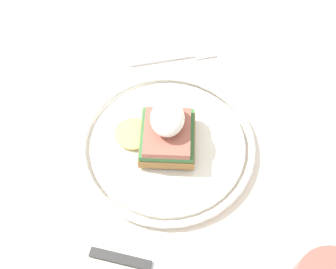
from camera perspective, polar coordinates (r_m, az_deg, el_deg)
name	(u,v)px	position (r m, az deg, el deg)	size (l,w,h in m)	color
ground_plane	(168,263)	(1.30, 0.02, -17.01)	(6.00, 6.00, 0.00)	#B2ADA3
dining_table	(168,166)	(0.73, 0.03, -4.34)	(0.90, 0.86, 0.73)	beige
plate	(168,145)	(0.61, 0.00, -1.37)	(0.25, 0.25, 0.02)	silver
sandwich	(167,131)	(0.58, -0.11, 0.41)	(0.09, 0.12, 0.07)	#9E703D
fork	(178,57)	(0.71, 1.30, 10.44)	(0.05, 0.15, 0.00)	silver
knife	(150,266)	(0.54, -2.41, -17.39)	(0.05, 0.19, 0.01)	#2D2D2D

